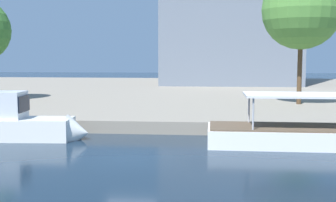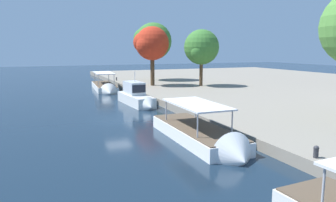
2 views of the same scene
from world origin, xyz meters
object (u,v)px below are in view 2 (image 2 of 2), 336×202
mooring_bollard_0 (316,151)px  tree_3 (151,41)px  motor_yacht_1 (137,98)px  tree_2 (150,44)px  mooring_bollard_1 (116,79)px  tour_boat_2 (203,138)px  tree_0 (201,47)px  tour_boat_0 (105,88)px

mooring_bollard_0 → tree_3: 48.28m
motor_yacht_1 → tree_2: 15.98m
mooring_bollard_1 → tree_2: 13.18m
motor_yacht_1 → tree_2: (-12.95, 6.30, 6.93)m
tour_boat_2 → mooring_bollard_1: size_ratio=17.95×
tree_0 → tree_3: 13.62m
mooring_bollard_1 → mooring_bollard_0: bearing=-0.1°
tour_boat_0 → motor_yacht_1: size_ratio=1.43×
tour_boat_0 → mooring_bollard_1: 9.00m
tour_boat_0 → mooring_bollard_1: (-8.07, 3.90, 0.79)m
motor_yacht_1 → tree_2: size_ratio=0.92×
mooring_bollard_0 → tree_3: (-47.25, 6.74, 7.28)m
mooring_bollard_0 → mooring_bollard_1: (-48.98, 0.10, -0.04)m
motor_yacht_1 → mooring_bollard_1: bearing=169.2°
motor_yacht_1 → tree_3: bearing=152.9°
mooring_bollard_0 → mooring_bollard_1: 48.98m
motor_yacht_1 → tree_3: 25.40m
tree_0 → mooring_bollard_1: bearing=-143.7°
tree_3 → tour_boat_0: bearing=-59.0°
motor_yacht_1 → mooring_bollard_0: motor_yacht_1 is taller
mooring_bollard_0 → motor_yacht_1: bearing=-173.2°
tour_boat_0 → motor_yacht_1: (15.84, 0.83, 0.45)m
tree_2 → tour_boat_0: bearing=-112.0°
tour_boat_0 → tree_2: size_ratio=1.32×
tour_boat_0 → tree_0: 17.45m
tour_boat_2 → tree_2: 32.34m
tour_boat_2 → tree_3: tree_3 is taller
motor_yacht_1 → tree_2: tree_2 is taller
motor_yacht_1 → tour_boat_2: (17.84, -0.33, -0.38)m
mooring_bollard_1 → tour_boat_2: bearing=-4.7°
motor_yacht_1 → tour_boat_2: size_ratio=0.78×
tour_boat_2 → mooring_bollard_1: (-41.75, 3.40, 0.72)m
tour_boat_0 → tree_0: tree_0 is taller
tour_boat_2 → motor_yacht_1: bearing=179.5°
tour_boat_0 → motor_yacht_1: motor_yacht_1 is taller
mooring_bollard_1 → tree_2: tree_2 is taller
motor_yacht_1 → tree_0: tree_0 is taller
mooring_bollard_0 → tree_2: (-38.03, 3.33, 6.55)m
tour_boat_2 → mooring_bollard_0: 7.99m
tour_boat_0 → mooring_bollard_0: size_ratio=18.12×
motor_yacht_1 → mooring_bollard_0: (25.07, 2.97, 0.38)m
motor_yacht_1 → tree_0: (-9.27, 13.84, 6.34)m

